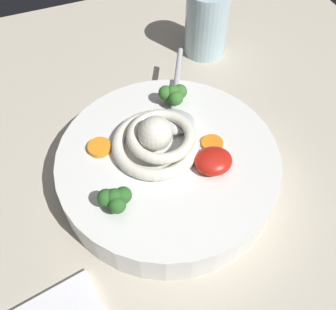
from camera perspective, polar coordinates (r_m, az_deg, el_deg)
table_slab at (r=53.30cm, az=1.03°, el=-2.68°), size 90.99×90.99×3.72cm
soup_bowl at (r=48.39cm, az=0.00°, el=-1.76°), size 27.85×27.85×5.04cm
noodle_pile at (r=46.04cm, az=-1.65°, el=2.36°), size 12.09×11.85×4.86cm
soup_spoon at (r=49.90cm, az=0.70°, el=6.25°), size 10.88×16.85×1.60cm
chili_sauce_dollop at (r=44.92cm, az=6.89°, el=-0.90°), size 4.60×4.14×2.07cm
broccoli_floret_beside_noodles at (r=41.13cm, az=-7.98°, el=-6.59°), size 3.75×3.23×2.97cm
broccoli_floret_front at (r=50.94cm, az=0.85°, el=9.22°), size 3.90×3.35×3.08cm
carrot_slice_extra_a at (r=47.49cm, az=-10.32°, el=1.13°), size 2.94×2.94×0.70cm
carrot_slice_extra_b at (r=47.64cm, az=6.71°, el=1.76°), size 2.75×2.75×0.43cm
drinking_glass at (r=66.79cm, az=5.87°, el=19.32°), size 7.18×7.18×11.23cm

